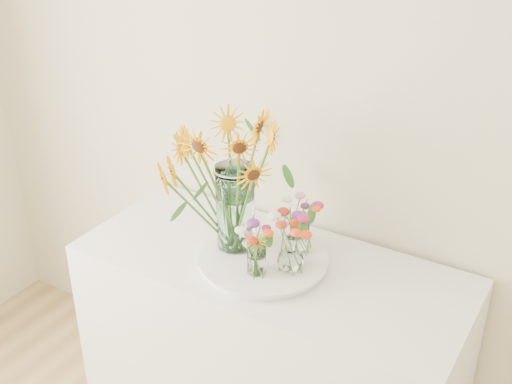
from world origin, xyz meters
TOP-DOWN VIEW (x-y plane):
  - counter at (-0.27, 1.93)m, footprint 1.40×0.60m
  - tray at (-0.29, 1.91)m, footprint 0.43×0.43m
  - mason_jar at (-0.41, 1.92)m, footprint 0.16×0.16m
  - sunflower_bouquet at (-0.41, 1.92)m, footprint 1.02×1.02m
  - small_vase_a at (-0.26, 1.82)m, footprint 0.08×0.08m
  - wildflower_posy_a at (-0.26, 1.82)m, footprint 0.18×0.18m
  - small_vase_b at (-0.17, 1.89)m, footprint 0.10×0.10m
  - wildflower_posy_b at (-0.17, 1.89)m, footprint 0.19×0.19m
  - small_vase_c at (-0.21, 2.02)m, footprint 0.07×0.07m
  - wildflower_posy_c at (-0.21, 2.02)m, footprint 0.21×0.21m

SIDE VIEW (x-z plane):
  - counter at x=-0.27m, z-range 0.00..0.90m
  - tray at x=-0.29m, z-range 0.90..0.92m
  - small_vase_a at x=-0.26m, z-range 0.93..1.03m
  - small_vase_c at x=-0.21m, z-range 0.93..1.05m
  - small_vase_b at x=-0.17m, z-range 0.93..1.06m
  - wildflower_posy_a at x=-0.26m, z-range 0.93..1.12m
  - wildflower_posy_c at x=-0.21m, z-range 0.93..1.14m
  - wildflower_posy_b at x=-0.17m, z-range 0.93..1.15m
  - mason_jar at x=-0.41m, z-range 0.93..1.24m
  - sunflower_bouquet at x=-0.41m, z-range 0.93..1.52m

